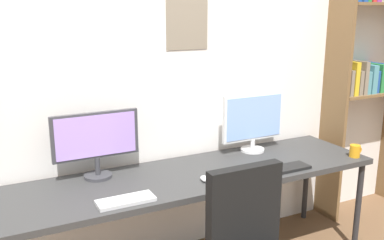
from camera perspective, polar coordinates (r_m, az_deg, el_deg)
wall_back at (r=3.15m, az=-3.05°, el=5.21°), size 4.96×0.11×2.60m
desk at (r=2.94m, az=0.44°, el=-7.72°), size 2.56×0.68×0.74m
bookshelf at (r=4.07m, az=22.33°, el=7.60°), size 0.83×0.28×2.12m
monitor_left at (r=2.83m, az=-12.42°, el=-2.56°), size 0.55×0.18×0.43m
monitor_right at (r=3.32m, az=8.00°, el=-0.03°), size 0.52×0.18×0.45m
keyboard_left at (r=2.53m, az=-8.64°, el=-10.35°), size 0.33×0.13×0.02m
keyboard_right at (r=3.03m, az=11.99°, el=-6.22°), size 0.36×0.13×0.02m
computer_mouse at (r=2.78m, az=1.77°, el=-7.69°), size 0.06×0.10×0.03m
coffee_mug at (r=3.43m, az=20.51°, el=-3.80°), size 0.11×0.08×0.09m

